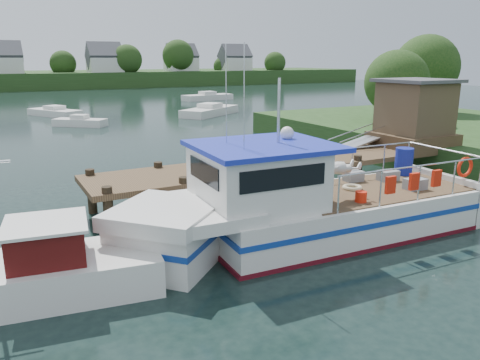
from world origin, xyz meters
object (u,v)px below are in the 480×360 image
moored_b (80,122)px  work_boat (13,276)px  moored_far (208,97)px  moored_c (210,111)px  moored_d (55,112)px  lobster_boat (300,207)px  dock (373,132)px

moored_b → work_boat: bearing=-98.1°
moored_far → moored_c: bearing=-136.1°
moored_far → moored_d: (-20.35, -9.30, -0.06)m
work_boat → lobster_boat: bearing=7.6°
moored_far → moored_b: 26.33m
lobster_boat → moored_far: (18.14, 46.63, -0.62)m
dock → lobster_boat: (-7.01, -4.39, -1.19)m
work_boat → moored_far: bearing=69.2°
moored_c → dock: bearing=-124.0°
dock → lobster_boat: size_ratio=1.37×
moored_b → moored_far: bearing=46.8°
lobster_boat → moored_far: bearing=71.6°
dock → work_boat: (-14.87, -4.30, -1.65)m
moored_far → moored_b: bearing=-160.3°
dock → moored_far: (11.13, 42.23, -1.81)m
moored_c → moored_d: (-13.50, 6.36, -0.06)m
moored_b → moored_d: bearing=100.4°
dock → lobster_boat: bearing=-147.9°
lobster_boat → moored_d: bearing=96.2°
lobster_boat → moored_d: size_ratio=1.98×
moored_c → moored_far: bearing=41.5°
moored_b → moored_c: (12.64, 2.03, 0.08)m
dock → moored_b: bearing=108.8°
moored_c → work_boat: bearing=-146.6°
moored_b → moored_c: moored_c is taller
dock → moored_d: (-9.22, 32.93, -1.87)m
work_boat → moored_b: work_boat is taller
lobster_boat → moored_c: 32.97m
moored_d → moored_c: bearing=-24.3°
moored_c → moored_d: size_ratio=1.21×
moored_b → moored_c: bearing=13.7°
dock → work_boat: 15.57m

